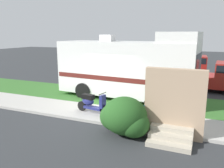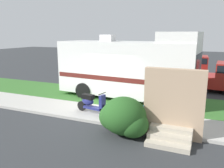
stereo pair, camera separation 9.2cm
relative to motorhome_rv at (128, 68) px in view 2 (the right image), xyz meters
The scene contains 11 objects.
ground_plane 2.53m from the motorhome_rv, 108.83° to the right, with size 80.00×80.00×0.00m, color #2D3033.
sidewalk 3.44m from the motorhome_rv, 101.44° to the right, with size 24.00×2.00×0.12m.
grass_strip 1.80m from the motorhome_rv, 157.16° to the right, with size 24.00×3.40×0.08m.
motorhome_rv is the anchor object (origin of this frame).
scooter 3.36m from the motorhome_rv, 100.32° to the right, with size 1.68×0.57×0.97m.
bicycle 4.03m from the motorhome_rv, 57.01° to the right, with size 1.73×0.52×0.88m.
pickup_truck_near 6.19m from the motorhome_rv, 38.46° to the left, with size 5.38×2.39×1.81m.
pickup_truck_far 7.68m from the motorhome_rv, 75.72° to the left, with size 5.37×2.37×1.83m.
porch_steps 5.10m from the motorhome_rv, 53.22° to the right, with size 2.00×1.26×2.40m.
bush_by_porch 4.77m from the motorhome_rv, 72.53° to the right, with size 1.91×1.43×1.35m.
bottle_green 4.07m from the motorhome_rv, 39.65° to the right, with size 0.06×0.06×0.27m.
Camera 2 is at (4.62, -9.89, 3.54)m, focal length 36.99 mm.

